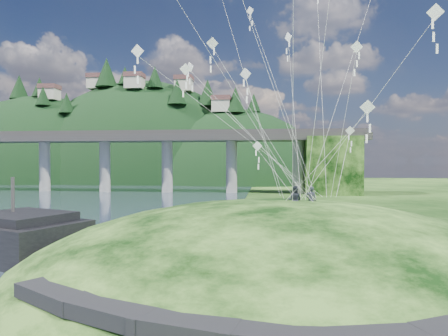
# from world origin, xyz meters

# --- Properties ---
(ground) EXTENTS (320.00, 320.00, 0.00)m
(ground) POSITION_xyz_m (0.00, 0.00, 0.00)
(ground) COLOR black
(ground) RESTS_ON ground
(grass_hill) EXTENTS (36.00, 32.00, 13.00)m
(grass_hill) POSITION_xyz_m (8.00, 2.00, -1.50)
(grass_hill) COLOR black
(grass_hill) RESTS_ON ground
(footpath) EXTENTS (22.29, 5.84, 0.83)m
(footpath) POSITION_xyz_m (7.46, -9.74, 2.08)
(footpath) COLOR black
(footpath) RESTS_ON ground
(bridge) EXTENTS (160.00, 11.00, 15.00)m
(bridge) POSITION_xyz_m (-26.46, 70.07, 9.70)
(bridge) COLOR #2D2B2B
(bridge) RESTS_ON ground
(far_ridge) EXTENTS (153.00, 70.00, 94.50)m
(far_ridge) POSITION_xyz_m (-43.58, 122.17, -7.44)
(far_ridge) COLOR black
(far_ridge) RESTS_ON ground
(wooden_dock) EXTENTS (13.35, 2.15, 0.95)m
(wooden_dock) POSITION_xyz_m (-5.97, 7.80, 0.42)
(wooden_dock) COLOR #352615
(wooden_dock) RESTS_ON ground
(kite_flyers) EXTENTS (1.97, 1.09, 1.90)m
(kite_flyers) POSITION_xyz_m (9.31, 2.65, 5.91)
(kite_flyers) COLOR #242730
(kite_flyers) RESTS_ON ground
(kite_swarm) EXTENTS (19.12, 18.12, 19.80)m
(kite_swarm) POSITION_xyz_m (7.43, 4.31, 17.04)
(kite_swarm) COLOR white
(kite_swarm) RESTS_ON ground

